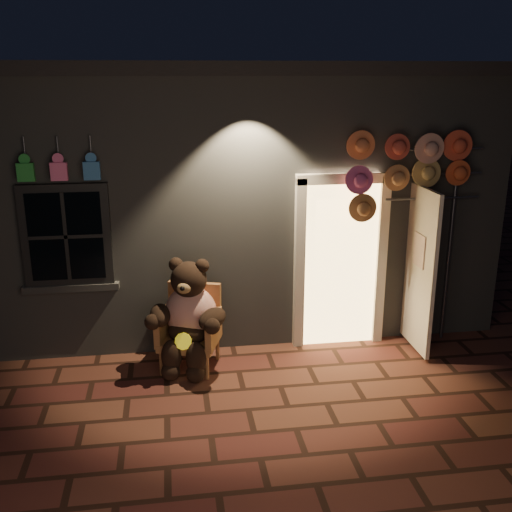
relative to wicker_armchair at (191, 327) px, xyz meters
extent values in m
plane|color=brown|center=(0.53, -1.11, -0.48)|extent=(60.00, 60.00, 0.00)
cube|color=slate|center=(0.53, 2.89, 1.17)|extent=(7.00, 5.00, 3.30)
cube|color=black|center=(0.53, 2.89, 2.90)|extent=(7.30, 5.30, 0.16)
cube|color=black|center=(-1.37, 0.35, 1.07)|extent=(1.00, 0.10, 1.20)
cube|color=black|center=(-1.37, 0.32, 1.07)|extent=(0.82, 0.06, 1.02)
cube|color=slate|center=(-1.37, 0.35, 0.44)|extent=(1.10, 0.14, 0.08)
cube|color=#F3C26D|center=(1.88, 0.37, 0.57)|extent=(0.92, 0.10, 2.10)
cube|color=beige|center=(1.36, 0.33, 0.57)|extent=(0.12, 0.12, 2.20)
cube|color=beige|center=(2.40, 0.33, 0.57)|extent=(0.12, 0.12, 2.20)
cube|color=beige|center=(1.88, 0.33, 1.65)|extent=(1.16, 0.12, 0.12)
cube|color=beige|center=(2.78, -0.01, 0.57)|extent=(0.05, 0.80, 2.00)
cube|color=#268E34|center=(-1.72, 0.27, 1.82)|extent=(0.18, 0.07, 0.20)
cylinder|color=#59595E|center=(-1.72, 0.33, 2.07)|extent=(0.02, 0.02, 0.25)
cube|color=pink|center=(-1.37, 0.27, 1.82)|extent=(0.18, 0.07, 0.20)
cylinder|color=#59595E|center=(-1.37, 0.33, 2.07)|extent=(0.02, 0.02, 0.25)
cube|color=#2F68A4|center=(-1.02, 0.27, 1.82)|extent=(0.18, 0.07, 0.20)
cylinder|color=#59595E|center=(-1.02, 0.33, 2.07)|extent=(0.02, 0.02, 0.25)
cube|color=brown|center=(-0.02, -0.07, -0.15)|extent=(0.78, 0.76, 0.09)
cube|color=brown|center=(0.06, 0.18, 0.17)|extent=(0.62, 0.27, 0.63)
cube|color=brown|center=(-0.31, 0.00, 0.03)|extent=(0.24, 0.54, 0.36)
cube|color=brown|center=(0.25, -0.19, 0.03)|extent=(0.24, 0.54, 0.36)
cylinder|color=brown|center=(-0.36, -0.23, -0.34)|extent=(0.05, 0.05, 0.29)
cylinder|color=brown|center=(0.15, -0.40, -0.34)|extent=(0.05, 0.05, 0.29)
cylinder|color=brown|center=(-0.20, 0.25, -0.34)|extent=(0.05, 0.05, 0.29)
cylinder|color=brown|center=(0.31, 0.08, -0.34)|extent=(0.05, 0.05, 0.29)
ellipsoid|color=#B12B12|center=(0.00, -0.03, 0.19)|extent=(0.73, 0.66, 0.64)
ellipsoid|color=black|center=(-0.02, -0.10, 0.00)|extent=(0.61, 0.56, 0.30)
sphere|color=black|center=(-0.01, -0.08, 0.62)|extent=(0.52, 0.52, 0.41)
sphere|color=black|center=(-0.15, 0.00, 0.78)|extent=(0.16, 0.16, 0.16)
sphere|color=black|center=(0.14, -0.10, 0.78)|extent=(0.16, 0.16, 0.16)
ellipsoid|color=olive|center=(-0.07, -0.26, 0.58)|extent=(0.19, 0.16, 0.13)
ellipsoid|color=black|center=(-0.35, -0.13, 0.22)|extent=(0.25, 0.43, 0.23)
ellipsoid|color=black|center=(0.23, -0.32, 0.22)|extent=(0.44, 0.47, 0.23)
ellipsoid|color=black|center=(-0.24, -0.31, -0.21)|extent=(0.23, 0.23, 0.40)
ellipsoid|color=black|center=(0.03, -0.40, -0.21)|extent=(0.23, 0.23, 0.40)
sphere|color=black|center=(-0.26, -0.36, -0.37)|extent=(0.22, 0.22, 0.22)
sphere|color=black|center=(0.02, -0.45, -0.37)|extent=(0.22, 0.22, 0.22)
cylinder|color=yellow|center=(-0.10, -0.36, -0.01)|extent=(0.21, 0.14, 0.19)
cylinder|color=#59595E|center=(3.27, 0.27, 0.85)|extent=(0.04, 0.04, 2.66)
cylinder|color=#59595E|center=(2.98, 0.25, 1.98)|extent=(1.18, 0.03, 0.03)
cylinder|color=#59595E|center=(2.98, 0.25, 1.69)|extent=(1.18, 0.03, 0.03)
cylinder|color=#59595E|center=(2.98, 0.25, 1.39)|extent=(1.18, 0.03, 0.03)
cylinder|color=#D56B3F|center=(2.03, 0.19, 2.03)|extent=(0.34, 0.11, 0.34)
cylinder|color=#C24334|center=(2.42, 0.16, 2.03)|extent=(0.34, 0.11, 0.34)
cylinder|color=tan|center=(2.82, 0.13, 2.03)|extent=(0.34, 0.11, 0.34)
cylinder|color=#E74E32|center=(3.21, 0.19, 2.03)|extent=(0.34, 0.11, 0.34)
cylinder|color=#C74D8D|center=(2.03, 0.16, 1.69)|extent=(0.34, 0.11, 0.34)
cylinder|color=#B67645|center=(2.42, 0.13, 1.69)|extent=(0.34, 0.11, 0.34)
cylinder|color=tan|center=(2.82, 0.19, 1.69)|extent=(0.34, 0.11, 0.34)
cylinder|color=#DE542A|center=(3.21, 0.16, 1.69)|extent=(0.34, 0.11, 0.34)
cylinder|color=#9C6437|center=(2.03, 0.13, 1.34)|extent=(0.34, 0.11, 0.34)
camera|label=1|loc=(-0.19, -6.50, 2.87)|focal=42.00mm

